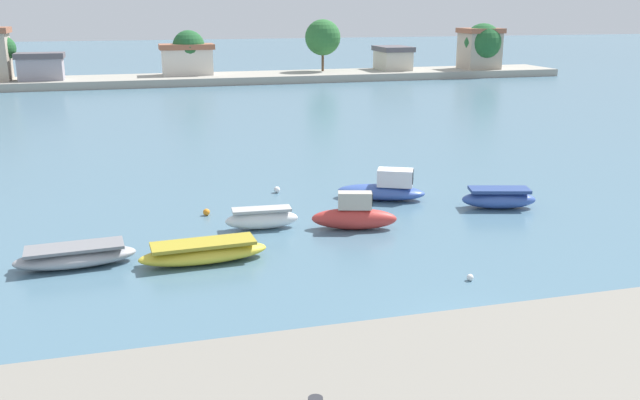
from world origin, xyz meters
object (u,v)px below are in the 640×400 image
at_px(moored_boat_5, 499,199).
at_px(moored_boat_2, 262,219).
at_px(moored_boat_4, 384,189).
at_px(mooring_buoy_1, 470,277).
at_px(moored_boat_1, 204,252).
at_px(mooring_buoy_0, 277,190).
at_px(moored_boat_0, 75,256).
at_px(mooring_buoy_2, 206,212).
at_px(moored_boat_3, 354,216).

bearing_deg(moored_boat_5, moored_boat_2, -164.01).
bearing_deg(moored_boat_4, mooring_buoy_1, -68.95).
distance_m(moored_boat_1, moored_boat_4, 12.67).
bearing_deg(mooring_buoy_0, moored_boat_2, -108.04).
bearing_deg(moored_boat_0, mooring_buoy_2, 39.73).
height_order(moored_boat_2, moored_boat_3, moored_boat_3).
xyz_separation_m(moored_boat_5, mooring_buoy_2, (-14.91, 2.66, -0.33)).
height_order(moored_boat_0, moored_boat_4, moored_boat_4).
bearing_deg(moored_boat_2, moored_boat_4, 27.59).
height_order(moored_boat_0, mooring_buoy_1, moored_boat_0).
bearing_deg(moored_boat_4, moored_boat_5, -6.01).
height_order(moored_boat_5, mooring_buoy_0, moored_boat_5).
height_order(moored_boat_1, mooring_buoy_2, moored_boat_1).
bearing_deg(moored_boat_5, moored_boat_4, 164.18).
bearing_deg(moored_boat_3, moored_boat_1, -144.81).
relative_size(moored_boat_0, moored_boat_1, 0.91).
height_order(moored_boat_1, moored_boat_3, moored_boat_3).
height_order(moored_boat_1, mooring_buoy_0, moored_boat_1).
bearing_deg(moored_boat_1, moored_boat_5, 10.66).
xyz_separation_m(mooring_buoy_0, mooring_buoy_2, (-4.33, -3.34, -0.01)).
bearing_deg(moored_boat_3, moored_boat_2, -179.88).
xyz_separation_m(moored_boat_4, moored_boat_5, (5.20, -3.13, -0.08)).
distance_m(moored_boat_0, mooring_buoy_1, 15.81).
distance_m(moored_boat_1, mooring_buoy_1, 10.78).
distance_m(moored_boat_4, mooring_buoy_0, 6.11).
bearing_deg(mooring_buoy_2, mooring_buoy_1, -51.73).
bearing_deg(mooring_buoy_1, mooring_buoy_2, 128.27).
height_order(moored_boat_2, mooring_buoy_1, moored_boat_2).
bearing_deg(moored_boat_5, mooring_buoy_2, -174.90).
relative_size(moored_boat_0, moored_boat_2, 1.39).
bearing_deg(moored_boat_4, moored_boat_2, -130.90).
xyz_separation_m(moored_boat_1, moored_boat_5, (15.73, 3.93, 0.08)).
relative_size(moored_boat_4, moored_boat_5, 1.24).
distance_m(mooring_buoy_0, mooring_buoy_2, 5.46).
xyz_separation_m(moored_boat_0, moored_boat_2, (8.21, 2.85, 0.07)).
relative_size(moored_boat_0, mooring_buoy_1, 18.71).
xyz_separation_m(moored_boat_0, moored_boat_4, (15.60, 6.15, 0.17)).
relative_size(moored_boat_0, mooring_buoy_2, 14.23).
xyz_separation_m(moored_boat_5, mooring_buoy_1, (-6.02, -8.62, -0.38)).
xyz_separation_m(moored_boat_5, mooring_buoy_0, (-10.59, 5.99, -0.33)).
distance_m(moored_boat_2, mooring_buoy_1, 10.71).
relative_size(mooring_buoy_0, mooring_buoy_2, 1.05).
relative_size(moored_boat_1, moored_boat_3, 1.28).
relative_size(moored_boat_3, moored_boat_5, 1.02).
xyz_separation_m(moored_boat_2, mooring_buoy_2, (-2.32, 2.83, -0.31)).
relative_size(moored_boat_4, mooring_buoy_1, 19.35).
relative_size(moored_boat_3, mooring_buoy_2, 12.16).
bearing_deg(moored_boat_5, moored_boat_1, -150.75).
distance_m(moored_boat_1, mooring_buoy_0, 11.18).
relative_size(moored_boat_1, mooring_buoy_2, 15.61).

